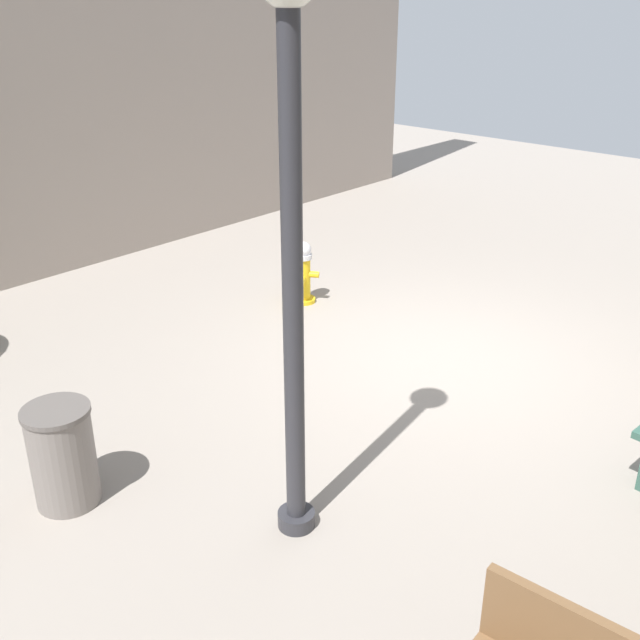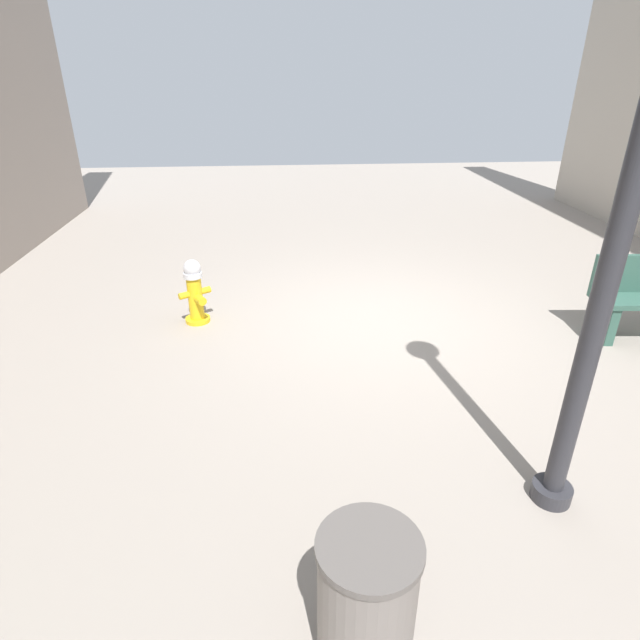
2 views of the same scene
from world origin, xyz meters
TOP-DOWN VIEW (x-y plane):
  - ground_plane at (0.00, 0.00)m, footprint 23.40×23.40m
  - fire_hydrant at (2.25, -0.17)m, footprint 0.38×0.36m
  - street_lamp at (-0.67, 3.00)m, footprint 0.36×0.36m
  - trash_bin at (0.86, 3.99)m, footprint 0.52×0.52m

SIDE VIEW (x-z plane):
  - ground_plane at x=0.00m, z-range 0.00..0.00m
  - fire_hydrant at x=2.25m, z-range 0.00..0.80m
  - trash_bin at x=0.86m, z-range 0.00..0.83m
  - street_lamp at x=-0.67m, z-range 0.47..4.41m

